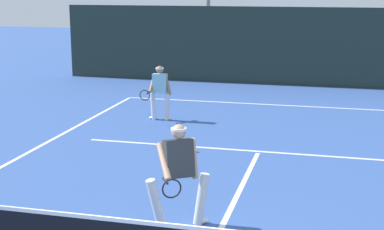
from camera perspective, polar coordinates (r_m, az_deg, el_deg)
The scene contains 7 objects.
court_line_baseline_far at distance 18.16m, azimuth 8.89°, elevation 0.98°, with size 10.08×0.10×0.01m, color white.
court_line_service at distance 13.11m, azimuth 6.67°, elevation -3.62°, with size 8.22×0.10×0.01m, color white.
court_line_centre at distance 9.98m, azimuth 4.04°, elevation -8.96°, with size 0.10×6.40×0.01m, color white.
player_near at distance 8.80m, azimuth -1.33°, elevation -5.65°, with size 0.95×1.07×1.66m.
player_far at distance 15.88m, azimuth -3.25°, elevation 2.44°, with size 0.72×0.87×1.52m.
tennis_ball at distance 12.95m, azimuth 0.42°, elevation -3.60°, with size 0.07×0.07×0.07m, color #D1E033.
back_fence_windscreen at distance 21.64m, azimuth 10.00°, elevation 6.73°, with size 17.86×0.12×2.90m, color #212F2A.
Camera 1 is at (1.60, -5.92, 3.72)m, focal length 53.52 mm.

